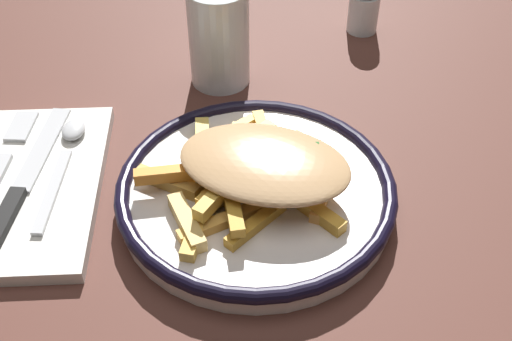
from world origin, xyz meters
TOP-DOWN VIEW (x-y plane):
  - ground_plane at (0.00, 0.00)m, footprint 2.60×2.60m
  - plate at (0.00, 0.00)m, footprint 0.25×0.25m
  - fries_heap at (-0.00, 0.00)m, footprint 0.20×0.18m
  - napkin at (-0.21, 0.01)m, footprint 0.14×0.22m
  - knife at (-0.21, -0.00)m, footprint 0.04×0.21m
  - spoon at (-0.18, 0.05)m, footprint 0.02×0.15m
  - water_glass at (-0.04, 0.19)m, footprint 0.06×0.06m
  - salt_shaker at (0.13, 0.30)m, footprint 0.04×0.04m

SIDE VIEW (x-z plane):
  - ground_plane at x=0.00m, z-range 0.00..0.00m
  - napkin at x=-0.21m, z-range 0.00..0.01m
  - plate at x=0.00m, z-range 0.00..0.03m
  - knife at x=-0.21m, z-range 0.01..0.02m
  - spoon at x=-0.18m, z-range 0.01..0.02m
  - salt_shaker at x=0.13m, z-range 0.00..0.07m
  - fries_heap at x=0.00m, z-range 0.02..0.06m
  - water_glass at x=-0.04m, z-range 0.00..0.11m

